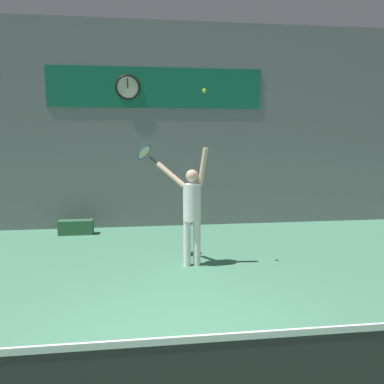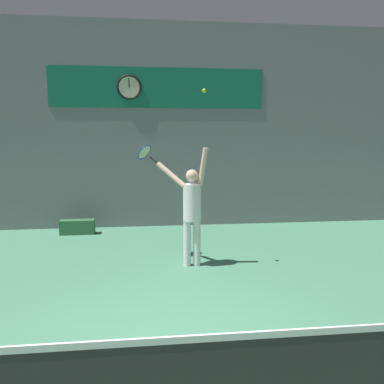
% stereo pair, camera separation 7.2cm
% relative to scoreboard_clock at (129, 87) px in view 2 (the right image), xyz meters
% --- Properties ---
extents(ground_plane, '(18.00, 18.00, 0.00)m').
position_rel_scoreboard_clock_xyz_m(ground_plane, '(0.69, -5.98, -3.43)').
color(ground_plane, '#4C8C6B').
extents(back_wall, '(18.00, 0.10, 5.00)m').
position_rel_scoreboard_clock_xyz_m(back_wall, '(0.69, 0.08, -0.93)').
color(back_wall, slate).
rests_on(back_wall, ground_plane).
extents(sponsor_banner, '(5.17, 0.02, 0.96)m').
position_rel_scoreboard_clock_xyz_m(sponsor_banner, '(0.69, 0.02, -0.00)').
color(sponsor_banner, '#146B4C').
extents(scoreboard_clock, '(0.60, 0.05, 0.60)m').
position_rel_scoreboard_clock_xyz_m(scoreboard_clock, '(0.00, 0.00, 0.00)').
color(scoreboard_clock, beige).
extents(tennis_player, '(0.90, 0.55, 2.08)m').
position_rel_scoreboard_clock_xyz_m(tennis_player, '(1.16, -3.00, -2.39)').
color(tennis_player, white).
rests_on(tennis_player, ground_plane).
extents(tennis_racket, '(0.43, 0.38, 0.35)m').
position_rel_scoreboard_clock_xyz_m(tennis_racket, '(0.38, -2.50, -1.46)').
color(tennis_racket, black).
extents(tennis_ball, '(0.07, 0.07, 0.07)m').
position_rel_scoreboard_clock_xyz_m(tennis_ball, '(1.36, -3.12, -0.43)').
color(tennis_ball, '#CCDB2D').
extents(equipment_bag, '(0.78, 0.25, 0.34)m').
position_rel_scoreboard_clock_xyz_m(equipment_bag, '(-1.25, -0.55, -3.26)').
color(equipment_bag, '#33663F').
rests_on(equipment_bag, ground_plane).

